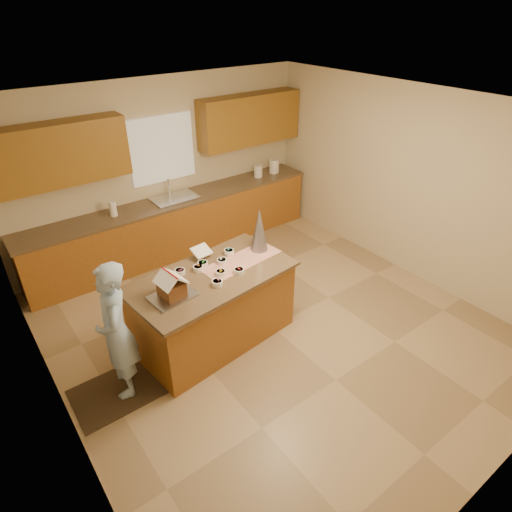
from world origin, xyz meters
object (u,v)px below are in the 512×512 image
(island_base, at_px, (214,309))
(gingerbread_house, at_px, (171,287))
(tinsel_tree, at_px, (259,230))
(boy, at_px, (116,332))

(island_base, bearing_deg, gingerbread_house, -174.81)
(tinsel_tree, bearing_deg, boy, -173.12)
(tinsel_tree, bearing_deg, gingerbread_house, -169.55)
(tinsel_tree, relative_size, gingerbread_house, 1.79)
(gingerbread_house, bearing_deg, tinsel_tree, 10.45)
(island_base, relative_size, tinsel_tree, 3.27)
(boy, bearing_deg, gingerbread_house, 106.08)
(tinsel_tree, xyz_separation_m, boy, (-1.97, -0.24, -0.43))
(island_base, distance_m, boy, 1.24)
(tinsel_tree, distance_m, gingerbread_house, 1.36)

